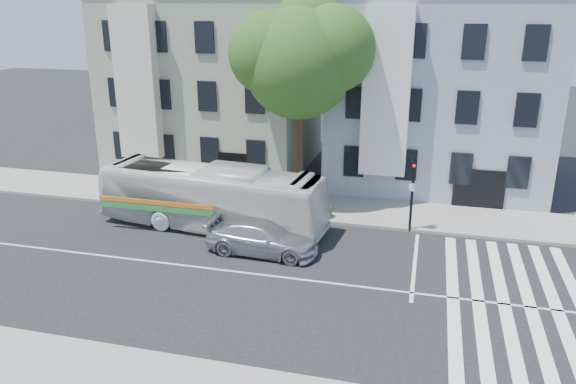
% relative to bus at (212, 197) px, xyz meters
% --- Properties ---
extents(ground, '(120.00, 120.00, 0.00)m').
position_rel_bus_xyz_m(ground, '(3.22, -4.19, -1.56)').
color(ground, black).
rests_on(ground, ground).
extents(sidewalk_far, '(80.00, 4.00, 0.15)m').
position_rel_bus_xyz_m(sidewalk_far, '(3.22, 3.81, -1.48)').
color(sidewalk_far, gray).
rests_on(sidewalk_far, ground).
extents(building_left, '(12.00, 10.00, 11.00)m').
position_rel_bus_xyz_m(building_left, '(-3.78, 10.81, 3.94)').
color(building_left, gray).
rests_on(building_left, ground).
extents(building_right, '(12.00, 10.00, 11.00)m').
position_rel_bus_xyz_m(building_right, '(10.22, 10.81, 3.94)').
color(building_right, '#8B96A5').
rests_on(building_right, ground).
extents(street_tree, '(7.30, 5.90, 11.10)m').
position_rel_bus_xyz_m(street_tree, '(3.28, 4.54, 6.27)').
color(street_tree, '#2D2116').
rests_on(street_tree, ground).
extents(bus, '(3.70, 11.39, 3.12)m').
position_rel_bus_xyz_m(bus, '(0.00, 0.00, 0.00)').
color(bus, silver).
rests_on(bus, ground).
extents(sedan, '(2.23, 5.05, 1.44)m').
position_rel_bus_xyz_m(sedan, '(3.16, -2.14, -0.84)').
color(sedan, silver).
rests_on(sedan, ground).
extents(hedge, '(8.54, 1.52, 0.70)m').
position_rel_bus_xyz_m(hedge, '(0.85, 2.39, -1.06)').
color(hedge, '#1D581C').
rests_on(hedge, sidewalk_far).
extents(traffic_signal, '(0.39, 0.51, 3.70)m').
position_rel_bus_xyz_m(traffic_signal, '(9.32, 1.75, 0.83)').
color(traffic_signal, black).
rests_on(traffic_signal, ground).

